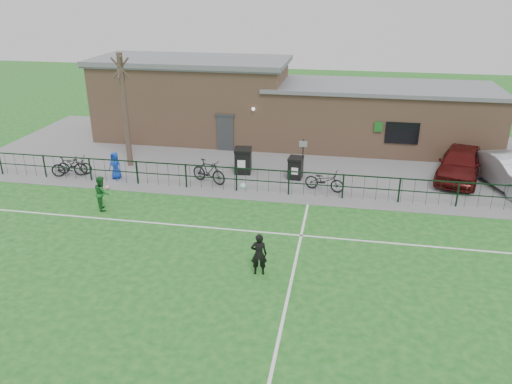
% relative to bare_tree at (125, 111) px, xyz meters
% --- Properties ---
extents(ground, '(90.00, 90.00, 0.00)m').
position_rel_bare_tree_xyz_m(ground, '(8.00, -10.50, -3.00)').
color(ground, '#1A581A').
rests_on(ground, ground).
extents(paving_strip, '(34.00, 13.00, 0.02)m').
position_rel_bare_tree_xyz_m(paving_strip, '(8.00, 3.00, -2.99)').
color(paving_strip, slate).
rests_on(paving_strip, ground).
extents(pitch_line_touch, '(28.00, 0.10, 0.01)m').
position_rel_bare_tree_xyz_m(pitch_line_touch, '(8.00, -2.70, -3.00)').
color(pitch_line_touch, white).
rests_on(pitch_line_touch, ground).
extents(pitch_line_mid, '(28.00, 0.10, 0.01)m').
position_rel_bare_tree_xyz_m(pitch_line_mid, '(8.00, -6.50, -3.00)').
color(pitch_line_mid, white).
rests_on(pitch_line_mid, ground).
extents(pitch_line_perp, '(0.10, 16.00, 0.01)m').
position_rel_bare_tree_xyz_m(pitch_line_perp, '(10.00, -10.50, -3.00)').
color(pitch_line_perp, white).
rests_on(pitch_line_perp, ground).
extents(perimeter_fence, '(28.00, 0.10, 1.20)m').
position_rel_bare_tree_xyz_m(perimeter_fence, '(8.00, -2.50, -2.40)').
color(perimeter_fence, black).
rests_on(perimeter_fence, ground).
extents(bare_tree, '(0.30, 0.30, 6.00)m').
position_rel_bare_tree_xyz_m(bare_tree, '(0.00, 0.00, 0.00)').
color(bare_tree, '#46332A').
rests_on(bare_tree, ground).
extents(wheelie_bin_left, '(0.90, 1.00, 1.23)m').
position_rel_bare_tree_xyz_m(wheelie_bin_left, '(6.30, 0.01, -2.37)').
color(wheelie_bin_left, black).
rests_on(wheelie_bin_left, paving_strip).
extents(wheelie_bin_right, '(0.74, 0.82, 1.02)m').
position_rel_bare_tree_xyz_m(wheelie_bin_right, '(9.08, -0.32, -2.47)').
color(wheelie_bin_right, black).
rests_on(wheelie_bin_right, paving_strip).
extents(sign_post, '(0.06, 0.06, 2.00)m').
position_rel_bare_tree_xyz_m(sign_post, '(9.40, -0.06, -1.98)').
color(sign_post, black).
rests_on(sign_post, paving_strip).
extents(car_maroon, '(3.23, 5.16, 1.64)m').
position_rel_bare_tree_xyz_m(car_maroon, '(17.21, 1.08, -2.16)').
color(car_maroon, '#4B0E0D').
rests_on(car_maroon, paving_strip).
extents(car_silver, '(3.19, 5.18, 1.61)m').
position_rel_bare_tree_xyz_m(car_silver, '(19.35, 0.24, -2.17)').
color(car_silver, '#93959A').
rests_on(car_silver, paving_strip).
extents(bicycle_b, '(1.85, 1.08, 1.07)m').
position_rel_bare_tree_xyz_m(bicycle_b, '(-2.33, -2.18, -2.44)').
color(bicycle_b, black).
rests_on(bicycle_b, paving_strip).
extents(bicycle_c, '(1.87, 0.88, 0.95)m').
position_rel_bare_tree_xyz_m(bicycle_c, '(-2.26, -1.78, -2.51)').
color(bicycle_c, black).
rests_on(bicycle_c, paving_strip).
extents(bicycle_d, '(2.04, 1.26, 1.19)m').
position_rel_bare_tree_xyz_m(bicycle_d, '(4.93, -1.74, -2.39)').
color(bicycle_d, black).
rests_on(bicycle_d, paving_strip).
extents(bicycle_e, '(2.03, 1.11, 1.01)m').
position_rel_bare_tree_xyz_m(bicycle_e, '(10.62, -1.70, -2.48)').
color(bicycle_e, black).
rests_on(bicycle_e, paving_strip).
extents(spectator_child, '(0.73, 0.53, 1.38)m').
position_rel_bare_tree_xyz_m(spectator_child, '(0.12, -2.01, -2.29)').
color(spectator_child, blue).
rests_on(spectator_child, paving_strip).
extents(goalkeeper_kick, '(1.45, 2.74, 2.31)m').
position_rel_bare_tree_xyz_m(goalkeeper_kick, '(8.81, -9.46, -2.19)').
color(goalkeeper_kick, black).
rests_on(goalkeeper_kick, ground).
extents(outfield_player, '(0.88, 0.93, 1.53)m').
position_rel_bare_tree_xyz_m(outfield_player, '(1.18, -5.57, -2.24)').
color(outfield_player, '#1C6326').
rests_on(outfield_player, ground).
extents(ball_ground, '(0.22, 0.22, 0.22)m').
position_rel_bare_tree_xyz_m(ball_ground, '(0.34, -3.45, -2.89)').
color(ball_ground, silver).
rests_on(ball_ground, ground).
extents(clubhouse, '(24.25, 5.40, 4.96)m').
position_rel_bare_tree_xyz_m(clubhouse, '(7.12, 6.00, -0.78)').
color(clubhouse, '#A97D5E').
rests_on(clubhouse, ground).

